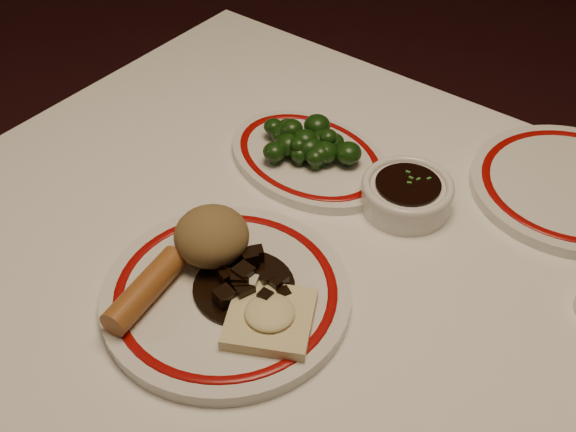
{
  "coord_description": "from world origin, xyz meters",
  "views": [
    {
      "loc": [
        0.3,
        -0.52,
        1.41
      ],
      "look_at": [
        -0.1,
        0.01,
        0.8
      ],
      "focal_mm": 45.0,
      "sensor_mm": 36.0,
      "label": 1
    }
  ],
  "objects_px": {
    "main_plate": "(226,295)",
    "spring_roll": "(145,290)",
    "rice_mound": "(212,236)",
    "stirfry_heap": "(247,283)",
    "dining_table": "(348,331)",
    "fried_wonton": "(270,317)",
    "broccoli_plate": "(309,158)",
    "broccoli_pile": "(308,142)",
    "soy_bowl": "(407,196)"
  },
  "relations": [
    {
      "from": "main_plate",
      "to": "spring_roll",
      "type": "bearing_deg",
      "value": -133.95
    },
    {
      "from": "rice_mound",
      "to": "stirfry_heap",
      "type": "relative_size",
      "value": 0.76
    },
    {
      "from": "dining_table",
      "to": "fried_wonton",
      "type": "relative_size",
      "value": 9.38
    },
    {
      "from": "dining_table",
      "to": "rice_mound",
      "type": "bearing_deg",
      "value": -152.74
    },
    {
      "from": "broccoli_plate",
      "to": "broccoli_pile",
      "type": "bearing_deg",
      "value": -173.79
    },
    {
      "from": "spring_roll",
      "to": "broccoli_pile",
      "type": "height_order",
      "value": "broccoli_pile"
    },
    {
      "from": "rice_mound",
      "to": "stirfry_heap",
      "type": "distance_m",
      "value": 0.07
    },
    {
      "from": "main_plate",
      "to": "fried_wonton",
      "type": "relative_size",
      "value": 3.05
    },
    {
      "from": "broccoli_plate",
      "to": "broccoli_pile",
      "type": "relative_size",
      "value": 1.84
    },
    {
      "from": "spring_roll",
      "to": "fried_wonton",
      "type": "relative_size",
      "value": 0.95
    },
    {
      "from": "broccoli_plate",
      "to": "broccoli_pile",
      "type": "distance_m",
      "value": 0.03
    },
    {
      "from": "dining_table",
      "to": "spring_roll",
      "type": "distance_m",
      "value": 0.28
    },
    {
      "from": "spring_roll",
      "to": "soy_bowl",
      "type": "relative_size",
      "value": 1.0
    },
    {
      "from": "main_plate",
      "to": "stirfry_heap",
      "type": "height_order",
      "value": "stirfry_heap"
    },
    {
      "from": "main_plate",
      "to": "broccoli_pile",
      "type": "distance_m",
      "value": 0.29
    },
    {
      "from": "dining_table",
      "to": "broccoli_pile",
      "type": "height_order",
      "value": "broccoli_pile"
    },
    {
      "from": "dining_table",
      "to": "main_plate",
      "type": "relative_size",
      "value": 3.07
    },
    {
      "from": "rice_mound",
      "to": "spring_roll",
      "type": "xyz_separation_m",
      "value": [
        -0.01,
        -0.1,
        -0.02
      ]
    },
    {
      "from": "spring_roll",
      "to": "soy_bowl",
      "type": "height_order",
      "value": "spring_roll"
    },
    {
      "from": "stirfry_heap",
      "to": "broccoli_plate",
      "type": "height_order",
      "value": "stirfry_heap"
    },
    {
      "from": "dining_table",
      "to": "soy_bowl",
      "type": "distance_m",
      "value": 0.2
    },
    {
      "from": "spring_roll",
      "to": "broccoli_plate",
      "type": "xyz_separation_m",
      "value": [
        -0.01,
        0.34,
        -0.03
      ]
    },
    {
      "from": "soy_bowl",
      "to": "broccoli_pile",
      "type": "bearing_deg",
      "value": -178.83
    },
    {
      "from": "fried_wonton",
      "to": "broccoli_plate",
      "type": "distance_m",
      "value": 0.32
    },
    {
      "from": "soy_bowl",
      "to": "rice_mound",
      "type": "bearing_deg",
      "value": -118.76
    },
    {
      "from": "rice_mound",
      "to": "broccoli_plate",
      "type": "bearing_deg",
      "value": 96.79
    },
    {
      "from": "fried_wonton",
      "to": "broccoli_plate",
      "type": "relative_size",
      "value": 0.44
    },
    {
      "from": "fried_wonton",
      "to": "spring_roll",
      "type": "bearing_deg",
      "value": -156.14
    },
    {
      "from": "stirfry_heap",
      "to": "soy_bowl",
      "type": "relative_size",
      "value": 0.99
    },
    {
      "from": "main_plate",
      "to": "soy_bowl",
      "type": "height_order",
      "value": "soy_bowl"
    },
    {
      "from": "spring_roll",
      "to": "soy_bowl",
      "type": "distance_m",
      "value": 0.37
    },
    {
      "from": "spring_roll",
      "to": "fried_wonton",
      "type": "distance_m",
      "value": 0.15
    },
    {
      "from": "spring_roll",
      "to": "broccoli_plate",
      "type": "distance_m",
      "value": 0.34
    },
    {
      "from": "broccoli_plate",
      "to": "soy_bowl",
      "type": "bearing_deg",
      "value": 1.08
    },
    {
      "from": "rice_mound",
      "to": "spring_roll",
      "type": "relative_size",
      "value": 0.76
    },
    {
      "from": "spring_roll",
      "to": "fried_wonton",
      "type": "xyz_separation_m",
      "value": [
        0.14,
        0.06,
        -0.01
      ]
    },
    {
      "from": "fried_wonton",
      "to": "soy_bowl",
      "type": "distance_m",
      "value": 0.28
    },
    {
      "from": "spring_roll",
      "to": "broccoli_plate",
      "type": "relative_size",
      "value": 0.42
    },
    {
      "from": "dining_table",
      "to": "fried_wonton",
      "type": "height_order",
      "value": "fried_wonton"
    },
    {
      "from": "broccoli_pile",
      "to": "soy_bowl",
      "type": "relative_size",
      "value": 1.29
    },
    {
      "from": "rice_mound",
      "to": "spring_roll",
      "type": "height_order",
      "value": "rice_mound"
    },
    {
      "from": "fried_wonton",
      "to": "broccoli_pile",
      "type": "bearing_deg",
      "value": 118.85
    },
    {
      "from": "dining_table",
      "to": "stirfry_heap",
      "type": "bearing_deg",
      "value": -131.85
    },
    {
      "from": "dining_table",
      "to": "main_plate",
      "type": "bearing_deg",
      "value": -132.45
    },
    {
      "from": "spring_roll",
      "to": "dining_table",
      "type": "bearing_deg",
      "value": 37.96
    },
    {
      "from": "main_plate",
      "to": "broccoli_plate",
      "type": "height_order",
      "value": "main_plate"
    },
    {
      "from": "main_plate",
      "to": "soy_bowl",
      "type": "xyz_separation_m",
      "value": [
        0.08,
        0.28,
        0.01
      ]
    },
    {
      "from": "broccoli_pile",
      "to": "spring_roll",
      "type": "bearing_deg",
      "value": -86.97
    },
    {
      "from": "stirfry_heap",
      "to": "broccoli_plate",
      "type": "relative_size",
      "value": 0.42
    },
    {
      "from": "broccoli_plate",
      "to": "broccoli_pile",
      "type": "height_order",
      "value": "broccoli_pile"
    }
  ]
}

